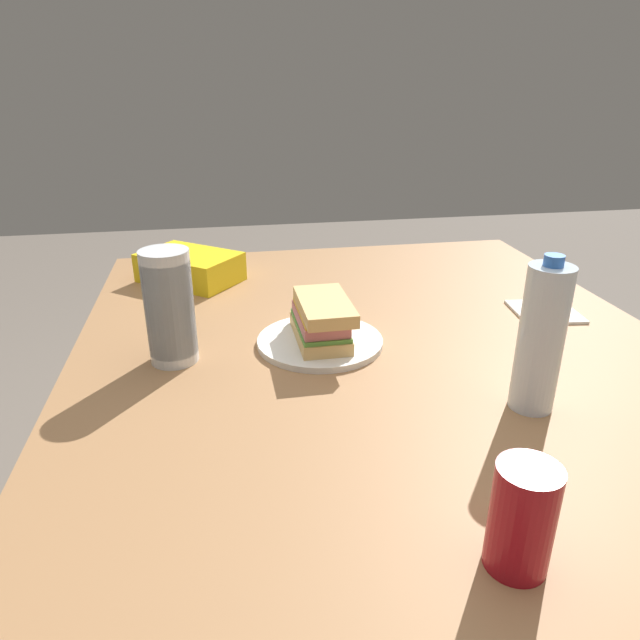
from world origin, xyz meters
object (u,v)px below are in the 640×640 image
chip_bag (190,267)px  plastic_cup_stack (169,307)px  dining_table (388,405)px  paper_plate (320,341)px  sandwich (321,319)px  soda_can_red (526,517)px  water_bottle_tall (541,339)px

chip_bag → plastic_cup_stack: bearing=126.7°
dining_table → plastic_cup_stack: (-0.08, -0.37, 0.18)m
paper_plate → sandwich: 0.05m
plastic_cup_stack → dining_table: bearing=77.3°
paper_plate → soda_can_red: (0.55, 0.11, 0.05)m
soda_can_red → plastic_cup_stack: bearing=-144.8°
paper_plate → water_bottle_tall: bearing=45.9°
dining_table → soda_can_red: size_ratio=12.03×
soda_can_red → water_bottle_tall: water_bottle_tall is taller
paper_plate → plastic_cup_stack: bearing=-86.2°
sandwich → plastic_cup_stack: plastic_cup_stack is taller
soda_can_red → chip_bag: soda_can_red is taller
chip_bag → paper_plate: bearing=160.2°
water_bottle_tall → dining_table: bearing=-134.6°
sandwich → water_bottle_tall: size_ratio=0.76×
sandwich → soda_can_red: size_ratio=1.50×
dining_table → sandwich: 0.20m
chip_bag → water_bottle_tall: water_bottle_tall is taller
sandwich → plastic_cup_stack: size_ratio=0.90×
paper_plate → sandwich: sandwich is taller
dining_table → paper_plate: bearing=-133.3°
soda_can_red → chip_bag: 1.03m
chip_bag → plastic_cup_stack: size_ratio=1.13×
dining_table → chip_bag: size_ratio=6.38×
soda_can_red → plastic_cup_stack: size_ratio=0.60×
paper_plate → water_bottle_tall: 0.40m
sandwich → chip_bag: size_ratio=0.80×
dining_table → plastic_cup_stack: bearing=-102.7°
chip_bag → soda_can_red: bearing=149.4°
soda_can_red → water_bottle_tall: (-0.28, 0.17, 0.05)m
sandwich → water_bottle_tall: 0.39m
sandwich → soda_can_red: bearing=11.4°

